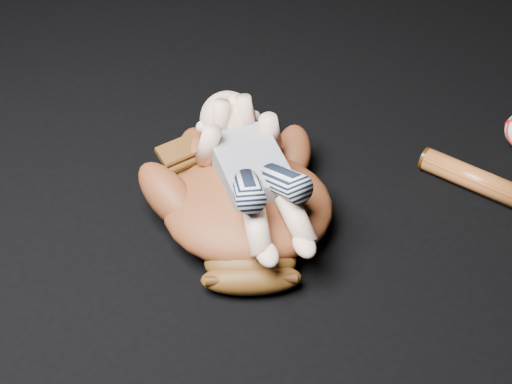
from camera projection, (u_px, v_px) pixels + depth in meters
baseball_glove at (248, 201)px, 1.33m from camera, size 0.44×0.48×0.13m
newborn_baby at (256, 170)px, 1.30m from camera, size 0.20×0.39×0.15m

